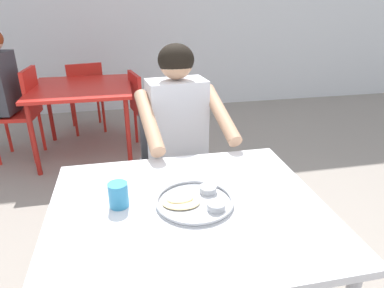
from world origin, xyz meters
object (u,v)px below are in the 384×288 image
Objects in this scene: drinking_cup at (118,194)px; chair_red_left at (22,108)px; table_background_red at (82,93)px; chair_foreground at (173,157)px; diner_foreground at (181,135)px; chair_red_right at (146,105)px; chair_red_far at (86,92)px; thali_tray at (196,201)px; table_foreground at (188,223)px.

chair_red_left is at bearing 112.40° from drinking_cup.
table_background_red is (-0.35, 2.21, -0.17)m from drinking_cup.
chair_foreground is 1.50m from table_background_red.
diner_foreground is 1.42× the size of chair_red_left.
drinking_cup is 0.76m from diner_foreground.
drinking_cup is 0.12× the size of chair_red_right.
chair_red_left is 0.81m from chair_red_far.
drinking_cup is 1.00m from chair_foreground.
diner_foreground reaches higher than thali_tray.
chair_foreground reaches higher than table_background_red.
diner_foreground reaches higher than chair_red_right.
chair_red_left reaches higher than chair_red_far.
chair_foreground reaches higher than table_foreground.
diner_foreground is 2.02m from chair_red_left.
chair_red_far is (-0.72, 1.94, -0.02)m from chair_foreground.
drinking_cup reaches higher than chair_red_right.
thali_tray is 3.13× the size of drinking_cup.
drinking_cup reaches higher than table_foreground.
chair_red_right is (-0.10, 1.56, -0.28)m from diner_foreground.
chair_foreground is (0.05, 0.93, -0.26)m from thali_tray.
diner_foreground is at bearing -85.06° from chair_foreground.
chair_red_far is at bearing 92.86° from table_background_red.
thali_tray is at bearing -8.67° from drinking_cup.
drinking_cup is at bearing -82.36° from chair_red_far.
table_background_red is 1.14× the size of chair_red_far.
diner_foreground is 2.30m from chair_red_far.
thali_tray is 0.30m from drinking_cup.
chair_red_left is at bearing -179.38° from chair_red_right.
drinking_cup is 0.11× the size of chair_red_left.
table_background_red is 0.63m from chair_red_right.
chair_red_left is 1.18m from chair_red_right.
thali_tray is 0.97m from chair_foreground.
table_background_red is 1.17× the size of chair_red_right.
table_foreground is 0.30m from drinking_cup.
thali_tray is 0.33× the size of table_background_red.
chair_red_far is at bearing 108.96° from diner_foreground.
table_foreground is at bearing -62.69° from chair_red_left.
chair_foreground is 2.07m from chair_red_far.
chair_red_right is at bearing 93.31° from chair_foreground.
chair_red_right is at bearing 89.87° from table_foreground.
chair_foreground is 1.04× the size of chair_red_far.
drinking_cup is at bearing 167.33° from table_foreground.
chair_foreground is 1.83m from chair_red_left.
chair_foreground reaches higher than chair_red_right.
chair_red_far is at bearing 97.64° from drinking_cup.
diner_foreground reaches higher than drinking_cup.
chair_red_left is (-1.17, 2.27, -0.16)m from table_foreground.
chair_red_right is (-0.03, 2.27, -0.29)m from thali_tray.
chair_red_left is at bearing 129.51° from diner_foreground.
table_background_red is at bearing 117.64° from chair_foreground.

